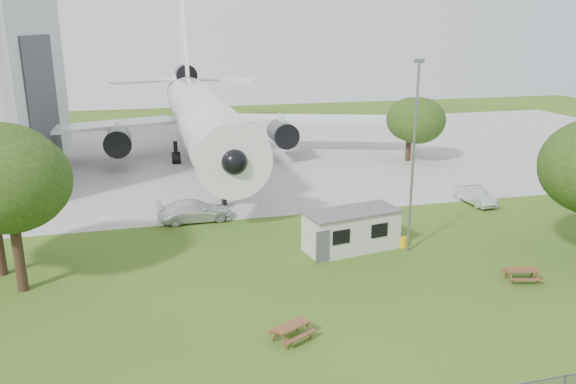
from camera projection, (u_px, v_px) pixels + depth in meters
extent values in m
plane|color=#507421|center=(314.00, 310.00, 28.61)|extent=(160.00, 160.00, 0.00)
cube|color=#B7B7B2|center=(217.00, 155.00, 63.96)|extent=(120.00, 46.00, 0.03)
cube|color=#2D3033|center=(44.00, 106.00, 53.42)|extent=(0.16, 16.00, 12.96)
cylinder|color=white|center=(202.00, 116.00, 58.35)|extent=(5.40, 34.00, 5.40)
cone|color=white|center=(229.00, 154.00, 40.67)|extent=(5.40, 5.50, 5.40)
cone|color=white|center=(186.00, 88.00, 77.66)|extent=(4.86, 9.00, 4.86)
cube|color=white|center=(79.00, 127.00, 58.70)|extent=(21.36, 10.77, 0.36)
cube|color=white|center=(308.00, 118.00, 64.62)|extent=(21.36, 10.77, 0.36)
cube|color=white|center=(184.00, 46.00, 76.07)|extent=(0.46, 9.96, 12.17)
cylinder|color=#515459|center=(118.00, 141.00, 56.45)|extent=(2.50, 4.20, 2.50)
cylinder|color=#515459|center=(282.00, 133.00, 60.48)|extent=(2.50, 4.20, 2.50)
cylinder|color=#515459|center=(186.00, 74.00, 76.17)|extent=(2.60, 4.50, 2.60)
cylinder|color=black|center=(224.00, 192.00, 45.01)|extent=(0.36, 0.36, 2.40)
cylinder|color=black|center=(176.00, 152.00, 59.70)|extent=(0.44, 0.44, 2.40)
cylinder|color=black|center=(228.00, 150.00, 61.03)|extent=(0.44, 0.44, 2.40)
cube|color=beige|center=(351.00, 231.00, 36.29)|extent=(6.36, 3.57, 2.50)
cube|color=#59595B|center=(352.00, 212.00, 35.93)|extent=(6.59, 3.81, 0.12)
cylinder|color=gold|center=(403.00, 242.00, 36.79)|extent=(0.50, 0.50, 0.70)
cylinder|color=slate|center=(413.00, 160.00, 34.64)|extent=(0.16, 0.16, 12.00)
cylinder|color=#382619|center=(19.00, 260.00, 30.34)|extent=(0.56, 0.56, 3.58)
sphere|color=#3F5B1E|center=(8.00, 182.00, 29.12)|extent=(7.65, 7.65, 7.65)
cylinder|color=#382619|center=(408.00, 149.00, 60.77)|extent=(0.56, 0.56, 2.62)
sphere|color=#3F5B1E|center=(410.00, 120.00, 59.88)|extent=(6.28, 6.28, 6.28)
imported|color=silver|center=(475.00, 196.00, 45.90)|extent=(1.72, 4.25, 1.37)
imported|color=white|center=(195.00, 211.00, 41.75)|extent=(5.58, 2.50, 1.59)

